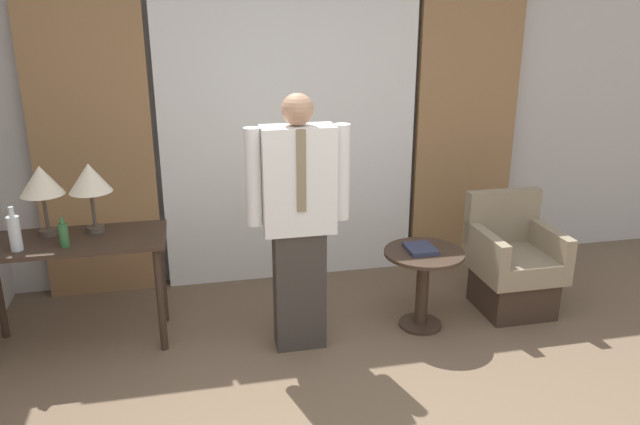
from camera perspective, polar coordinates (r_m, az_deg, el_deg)
name	(u,v)px	position (r m, az deg, el deg)	size (l,w,h in m)	color
wall_back	(287,113)	(5.06, -2.99, 9.06)	(10.00, 0.06, 2.70)	beige
curtain_sheer_center	(290,123)	(4.94, -2.73, 8.13)	(2.03, 0.06, 2.58)	white
curtain_drape_left	(91,131)	(4.92, -20.19, 6.97)	(0.87, 0.06, 2.58)	#997047
curtain_drape_right	(466,116)	(5.39, 13.24, 8.55)	(0.87, 0.06, 2.58)	#997047
desk	(73,256)	(4.35, -21.68, -3.75)	(1.19, 0.52, 0.75)	#38281E
table_lamp_left	(41,182)	(4.32, -24.14, 2.52)	(0.27, 0.27, 0.47)	#4C4238
table_lamp_right	(90,180)	(4.27, -20.31, 2.82)	(0.27, 0.27, 0.47)	#4C4238
bottle_near_edge	(64,235)	(4.16, -22.39, -1.88)	(0.06, 0.06, 0.19)	#336638
bottle_by_lamp	(15,233)	(4.21, -26.14, -1.66)	(0.07, 0.07, 0.28)	silver
person	(299,216)	(3.92, -1.96, -0.36)	(0.65, 0.22, 1.69)	#38332D
armchair	(512,266)	(4.85, 17.17, -4.74)	(0.57, 0.59, 0.86)	#38281E
side_table	(423,276)	(4.41, 9.39, -5.75)	(0.55, 0.55, 0.57)	#38281E
book	(420,249)	(4.34, 9.17, -3.28)	(0.19, 0.23, 0.03)	#2D334C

